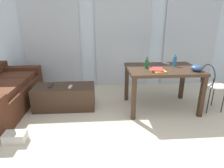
{
  "coord_description": "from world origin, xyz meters",
  "views": [
    {
      "loc": [
        -0.57,
        -1.5,
        1.59
      ],
      "look_at": [
        -0.33,
        1.79,
        0.42
      ],
      "focal_mm": 30.31,
      "sensor_mm": 36.0,
      "label": 1
    }
  ],
  "objects_px": {
    "bottle_near": "(147,64)",
    "book_stack": "(158,70)",
    "couch": "(0,94)",
    "tv_remote_primary": "(51,86)",
    "tv_remote_on_table": "(166,63)",
    "coffee_table": "(65,97)",
    "bowl": "(197,68)",
    "bottle_far": "(175,61)",
    "wire_chair": "(211,82)",
    "shoebox": "(15,137)",
    "craft_table": "(162,73)",
    "tv_remote_secondary": "(70,87)"
  },
  "relations": [
    {
      "from": "shoebox",
      "to": "bottle_near",
      "type": "bearing_deg",
      "value": 23.57
    },
    {
      "from": "bottle_far",
      "to": "tv_remote_secondary",
      "type": "xyz_separation_m",
      "value": [
        -1.86,
        -0.03,
        -0.42
      ]
    },
    {
      "from": "tv_remote_on_table",
      "to": "tv_remote_secondary",
      "type": "distance_m",
      "value": 1.82
    },
    {
      "from": "book_stack",
      "to": "tv_remote_secondary",
      "type": "bearing_deg",
      "value": 169.8
    },
    {
      "from": "bottle_near",
      "to": "bottle_far",
      "type": "distance_m",
      "value": 0.54
    },
    {
      "from": "tv_remote_primary",
      "to": "tv_remote_secondary",
      "type": "distance_m",
      "value": 0.36
    },
    {
      "from": "bowl",
      "to": "tv_remote_on_table",
      "type": "relative_size",
      "value": 1.04
    },
    {
      "from": "craft_table",
      "to": "bowl",
      "type": "relative_size",
      "value": 6.86
    },
    {
      "from": "couch",
      "to": "book_stack",
      "type": "relative_size",
      "value": 6.49
    },
    {
      "from": "coffee_table",
      "to": "tv_remote_secondary",
      "type": "distance_m",
      "value": 0.26
    },
    {
      "from": "coffee_table",
      "to": "bowl",
      "type": "xyz_separation_m",
      "value": [
        2.22,
        -0.38,
        0.6
      ]
    },
    {
      "from": "bottle_near",
      "to": "shoebox",
      "type": "relative_size",
      "value": 0.67
    },
    {
      "from": "bottle_far",
      "to": "coffee_table",
      "type": "bearing_deg",
      "value": 178.7
    },
    {
      "from": "craft_table",
      "to": "bowl",
      "type": "bearing_deg",
      "value": -27.32
    },
    {
      "from": "coffee_table",
      "to": "shoebox",
      "type": "distance_m",
      "value": 1.13
    },
    {
      "from": "tv_remote_primary",
      "to": "shoebox",
      "type": "xyz_separation_m",
      "value": [
        -0.28,
        -1.01,
        -0.36
      ]
    },
    {
      "from": "bottle_near",
      "to": "tv_remote_primary",
      "type": "height_order",
      "value": "bottle_near"
    },
    {
      "from": "wire_chair",
      "to": "shoebox",
      "type": "bearing_deg",
      "value": -166.95
    },
    {
      "from": "tv_remote_on_table",
      "to": "shoebox",
      "type": "height_order",
      "value": "tv_remote_on_table"
    },
    {
      "from": "coffee_table",
      "to": "bottle_far",
      "type": "xyz_separation_m",
      "value": [
        1.98,
        -0.04,
        0.64
      ]
    },
    {
      "from": "bowl",
      "to": "tv_remote_secondary",
      "type": "xyz_separation_m",
      "value": [
        -2.09,
        0.3,
        -0.38
      ]
    },
    {
      "from": "bottle_far",
      "to": "tv_remote_on_table",
      "type": "distance_m",
      "value": 0.22
    },
    {
      "from": "wire_chair",
      "to": "bottle_far",
      "type": "relative_size",
      "value": 4.09
    },
    {
      "from": "wire_chair",
      "to": "bowl",
      "type": "bearing_deg",
      "value": -164.8
    },
    {
      "from": "coffee_table",
      "to": "book_stack",
      "type": "distance_m",
      "value": 1.72
    },
    {
      "from": "wire_chair",
      "to": "bottle_near",
      "type": "distance_m",
      "value": 1.15
    },
    {
      "from": "couch",
      "to": "tv_remote_on_table",
      "type": "xyz_separation_m",
      "value": [
        3.03,
        0.12,
        0.48
      ]
    },
    {
      "from": "bottle_near",
      "to": "tv_remote_on_table",
      "type": "relative_size",
      "value": 1.13
    },
    {
      "from": "tv_remote_on_table",
      "to": "wire_chair",
      "type": "bearing_deg",
      "value": -56.16
    },
    {
      "from": "shoebox",
      "to": "wire_chair",
      "type": "bearing_deg",
      "value": 13.05
    },
    {
      "from": "tv_remote_primary",
      "to": "tv_remote_on_table",
      "type": "bearing_deg",
      "value": 4.74
    },
    {
      "from": "bottle_far",
      "to": "tv_remote_secondary",
      "type": "distance_m",
      "value": 1.9
    },
    {
      "from": "craft_table",
      "to": "bottle_far",
      "type": "xyz_separation_m",
      "value": [
        0.24,
        0.09,
        0.19
      ]
    },
    {
      "from": "tv_remote_secondary",
      "to": "craft_table",
      "type": "bearing_deg",
      "value": 3.94
    },
    {
      "from": "craft_table",
      "to": "bottle_near",
      "type": "xyz_separation_m",
      "value": [
        -0.29,
        -0.01,
        0.18
      ]
    },
    {
      "from": "book_stack",
      "to": "tv_remote_primary",
      "type": "height_order",
      "value": "book_stack"
    },
    {
      "from": "couch",
      "to": "book_stack",
      "type": "bearing_deg",
      "value": -7.68
    },
    {
      "from": "bottle_far",
      "to": "shoebox",
      "type": "distance_m",
      "value": 2.78
    },
    {
      "from": "wire_chair",
      "to": "bottle_near",
      "type": "relative_size",
      "value": 4.33
    },
    {
      "from": "wire_chair",
      "to": "shoebox",
      "type": "xyz_separation_m",
      "value": [
        -3.06,
        -0.71,
        -0.47
      ]
    },
    {
      "from": "bottle_near",
      "to": "book_stack",
      "type": "bearing_deg",
      "value": -55.42
    },
    {
      "from": "wire_chair",
      "to": "bowl",
      "type": "relative_size",
      "value": 4.71
    },
    {
      "from": "couch",
      "to": "coffee_table",
      "type": "relative_size",
      "value": 1.72
    },
    {
      "from": "craft_table",
      "to": "tv_remote_secondary",
      "type": "xyz_separation_m",
      "value": [
        -1.62,
        0.06,
        -0.23
      ]
    },
    {
      "from": "tv_remote_on_table",
      "to": "bottle_near",
      "type": "bearing_deg",
      "value": -169.53
    },
    {
      "from": "tv_remote_on_table",
      "to": "tv_remote_secondary",
      "type": "bearing_deg",
      "value": 164.42
    },
    {
      "from": "tv_remote_on_table",
      "to": "couch",
      "type": "bearing_deg",
      "value": 159.49
    },
    {
      "from": "craft_table",
      "to": "book_stack",
      "type": "xyz_separation_m",
      "value": [
        -0.16,
        -0.2,
        0.12
      ]
    },
    {
      "from": "craft_table",
      "to": "shoebox",
      "type": "distance_m",
      "value": 2.48
    },
    {
      "from": "couch",
      "to": "craft_table",
      "type": "xyz_separation_m",
      "value": [
        2.88,
        -0.16,
        0.37
      ]
    }
  ]
}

